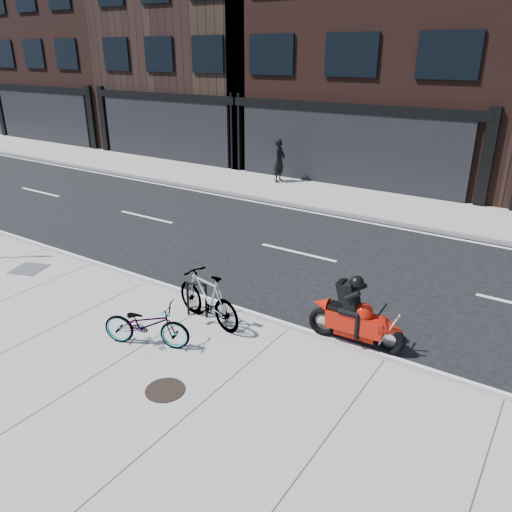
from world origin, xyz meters
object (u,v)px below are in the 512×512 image
Objects in this scene: manhole_cover at (165,390)px; pedestrian at (279,160)px; utility_grate at (29,269)px; bicycle_front at (146,324)px; bike_rack at (197,297)px; bicycle_rear at (208,298)px; motorcycle at (360,318)px.

pedestrian is at bearing 113.61° from manhole_cover.
manhole_cover and utility_grate have the same top height.
bike_rack is at bearing -24.84° from bicycle_front.
manhole_cover is at bearing 32.60° from bicycle_rear.
pedestrian reaches higher than manhole_cover.
bicycle_rear is 2.47× the size of utility_grate.
pedestrian is at bearing 112.81° from bike_rack.
motorcycle is 2.61× the size of utility_grate.
pedestrian is at bearing -1.87° from bicycle_front.
motorcycle is 3.86m from manhole_cover.
bicycle_rear is (0.35, -0.07, 0.10)m from bike_rack.
bike_rack is at bearing -88.78° from bicycle_rear.
pedestrian is 2.44× the size of utility_grate.
bike_rack is 0.46× the size of bicycle_front.
bicycle_front is 5.23m from utility_grate.
bicycle_rear is 2.38m from manhole_cover.
motorcycle is at bearing 122.68° from bicycle_rear.
manhole_cover is at bearing -15.33° from utility_grate.
bike_rack is at bearing -163.32° from pedestrian.
motorcycle is (3.27, 2.39, 0.02)m from bicycle_front.
bicycle_front is at bearing -92.74° from bike_rack.
pedestrian is 11.64m from utility_grate.
bicycle_front is 1.39m from bicycle_rear.
pedestrian is (-4.67, 11.09, 0.46)m from bike_rack.
bicycle_rear is at bearing 4.43° from utility_grate.
pedestrian is (-4.60, 12.48, 0.47)m from bicycle_front.
bike_rack is 5.24m from utility_grate.
motorcycle is 1.07× the size of pedestrian.
utility_grate is (-5.13, 0.89, -0.44)m from bicycle_front.
motorcycle reaches higher than bicycle_rear.
motorcycle is 2.97× the size of manhole_cover.
bike_rack reaches higher than utility_grate.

